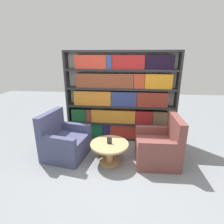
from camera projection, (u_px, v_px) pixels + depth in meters
The scene contains 6 objects.
ground_plane at pixel (116, 168), 3.37m from camera, with size 14.00×14.00×0.00m, color gray.
bookshelf at pixel (121, 98), 4.28m from camera, with size 2.68×0.30×2.19m.
armchair_left at pixel (64, 142), 3.71m from camera, with size 0.94×0.96×0.96m.
armchair_right at pixel (159, 147), 3.51m from camera, with size 0.84×0.86×0.96m.
coffee_table at pixel (109, 149), 3.47m from camera, with size 0.76×0.76×0.42m.
table_sign at pixel (109, 141), 3.42m from camera, with size 0.10×0.06×0.13m.
Camera 1 is at (0.22, -2.86, 2.08)m, focal length 28.00 mm.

